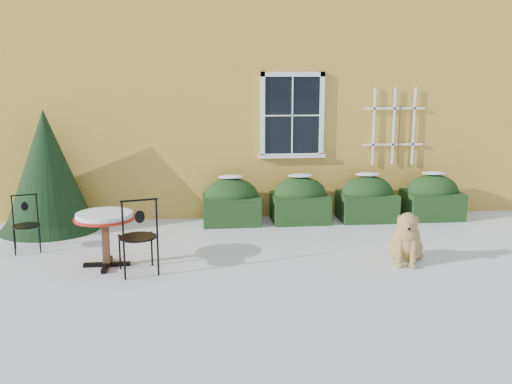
{
  "coord_description": "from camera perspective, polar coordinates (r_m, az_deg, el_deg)",
  "views": [
    {
      "loc": [
        -0.94,
        -7.81,
        2.68
      ],
      "look_at": [
        0.0,
        1.0,
        0.9
      ],
      "focal_mm": 40.0,
      "sensor_mm": 36.0,
      "label": 1
    }
  ],
  "objects": [
    {
      "name": "patio_chair_near",
      "position": [
        8.04,
        -11.68,
        -4.28
      ],
      "size": [
        0.6,
        0.59,
        1.09
      ],
      "rotation": [
        0.0,
        0.0,
        3.4
      ],
      "color": "black",
      "rests_on": "ground"
    },
    {
      "name": "dog",
      "position": [
        8.67,
        14.78,
        -4.77
      ],
      "size": [
        0.66,
        0.87,
        0.82
      ],
      "rotation": [
        0.0,
        0.0,
        -0.29
      ],
      "color": "tan",
      "rests_on": "ground"
    },
    {
      "name": "evergreen_shrub",
      "position": [
        10.76,
        -20.1,
        0.95
      ],
      "size": [
        1.77,
        1.77,
        2.15
      ],
      "rotation": [
        0.0,
        0.0,
        -0.1
      ],
      "color": "black",
      "rests_on": "ground"
    },
    {
      "name": "bistro_table",
      "position": [
        8.41,
        -14.89,
        -2.9
      ],
      "size": [
        0.86,
        0.86,
        0.8
      ],
      "rotation": [
        0.0,
        0.0,
        0.01
      ],
      "color": "black",
      "rests_on": "ground"
    },
    {
      "name": "ground",
      "position": [
        8.31,
        0.74,
        -7.45
      ],
      "size": [
        80.0,
        80.0,
        0.0
      ],
      "primitive_type": "plane",
      "color": "white",
      "rests_on": "ground"
    },
    {
      "name": "house",
      "position": [
        14.85,
        -2.52,
        13.42
      ],
      "size": [
        12.4,
        8.4,
        6.4
      ],
      "color": "#F0B445",
      "rests_on": "ground"
    },
    {
      "name": "hedge_row",
      "position": [
        10.92,
        7.77,
        -0.78
      ],
      "size": [
        4.95,
        0.8,
        0.91
      ],
      "color": "black",
      "rests_on": "ground"
    },
    {
      "name": "patio_chair_far",
      "position": [
        9.65,
        -22.02,
        -2.93
      ],
      "size": [
        0.48,
        0.48,
        0.88
      ],
      "rotation": [
        0.0,
        0.0,
        0.28
      ],
      "color": "black",
      "rests_on": "ground"
    }
  ]
}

